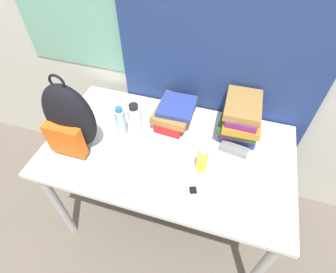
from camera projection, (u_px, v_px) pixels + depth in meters
name	position (u px, v px, depth m)	size (l,w,h in m)	color
ground_plane	(151.00, 264.00, 1.75)	(12.00, 12.00, 0.00)	#665B51
wall_back	(193.00, 25.00, 1.37)	(6.00, 0.06, 2.50)	beige
curtain_blue	(224.00, 34.00, 1.30)	(1.14, 0.04, 2.50)	navy
desk	(168.00, 159.00, 1.49)	(1.34, 0.76, 0.77)	silver
backpack	(70.00, 119.00, 1.31)	(0.27, 0.18, 0.45)	black
book_stack_left	(175.00, 112.00, 1.53)	(0.23, 0.29, 0.13)	red
book_stack_center	(241.00, 119.00, 1.43)	(0.22, 0.29, 0.22)	navy
water_bottle	(121.00, 122.00, 1.44)	(0.06, 0.06, 0.19)	silver
sports_bottle	(136.00, 125.00, 1.38)	(0.07, 0.07, 0.26)	white
sunscreen_bottle	(202.00, 161.00, 1.28)	(0.05, 0.05, 0.16)	yellow
cell_phone	(193.00, 191.00, 1.24)	(0.07, 0.10, 0.02)	#B7BCC6
sunglasses_case	(234.00, 149.00, 1.40)	(0.16, 0.08, 0.04)	gray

